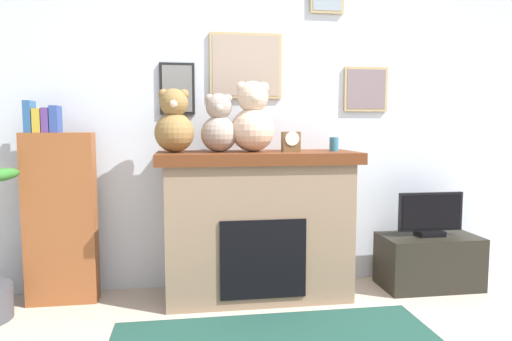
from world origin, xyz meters
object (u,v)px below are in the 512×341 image
object	(u,v)px
tv_stand	(429,261)
teddy_bear_cream	(253,120)
bookshelf	(60,214)
mantel_clock	(291,141)
teddy_bear_grey	(219,126)
teddy_bear_brown	(174,124)
candle_jar	(334,144)
television	(430,215)
fireplace	(257,224)

from	to	relation	value
tv_stand	teddy_bear_cream	xyz separation A→B (m)	(-1.38, 0.01, 1.09)
tv_stand	bookshelf	bearing A→B (deg)	177.91
bookshelf	tv_stand	distance (m)	2.78
mantel_clock	teddy_bear_grey	size ratio (longest dim) A/B	0.35
tv_stand	teddy_bear_brown	world-z (taller)	teddy_bear_brown
candle_jar	teddy_bear_cream	world-z (taller)	teddy_bear_cream
television	mantel_clock	size ratio (longest dim) A/B	3.54
candle_jar	teddy_bear_brown	size ratio (longest dim) A/B	0.23
tv_stand	teddy_bear_cream	distance (m)	1.76
fireplace	teddy_bear_brown	distance (m)	0.94
candle_jar	mantel_clock	xyz separation A→B (m)	(-0.33, -0.00, 0.02)
television	teddy_bear_brown	xyz separation A→B (m)	(-1.94, 0.01, 0.70)
fireplace	bookshelf	world-z (taller)	bookshelf
tv_stand	television	size ratio (longest dim) A/B	1.44
tv_stand	teddy_bear_grey	distance (m)	1.93
mantel_clock	teddy_bear_brown	bearing A→B (deg)	179.92
bookshelf	teddy_bear_grey	size ratio (longest dim) A/B	3.45
television	tv_stand	bearing A→B (deg)	90.00
fireplace	television	xyz separation A→B (m)	(1.35, -0.03, 0.03)
television	teddy_bear_brown	size ratio (longest dim) A/B	1.16
television	candle_jar	size ratio (longest dim) A/B	5.01
tv_stand	teddy_bear_brown	distance (m)	2.21
fireplace	teddy_bear_brown	xyz separation A→B (m)	(-0.59, -0.02, 0.73)
mantel_clock	teddy_bear_cream	xyz separation A→B (m)	(-0.28, 0.00, 0.15)
television	teddy_bear_grey	distance (m)	1.76
fireplace	mantel_clock	size ratio (longest dim) A/B	9.84
bookshelf	fireplace	bearing A→B (deg)	-3.06
mantel_clock	teddy_bear_brown	xyz separation A→B (m)	(-0.83, 0.00, 0.13)
teddy_bear_brown	candle_jar	bearing A→B (deg)	0.03
candle_jar	teddy_bear_grey	world-z (taller)	teddy_bear_grey
television	teddy_bear_cream	size ratio (longest dim) A/B	1.03
bookshelf	teddy_bear_brown	distance (m)	1.03
tv_stand	candle_jar	size ratio (longest dim) A/B	7.24
teddy_bear_cream	television	bearing A→B (deg)	-0.36
teddy_bear_brown	teddy_bear_cream	world-z (taller)	teddy_bear_cream
teddy_bear_grey	tv_stand	bearing A→B (deg)	-0.26
fireplace	teddy_bear_brown	size ratio (longest dim) A/B	3.23
tv_stand	teddy_bear_cream	bearing A→B (deg)	179.70
teddy_bear_grey	fireplace	bearing A→B (deg)	3.77
candle_jar	teddy_bear_brown	xyz separation A→B (m)	(-1.16, -0.00, 0.15)
fireplace	teddy_bear_grey	bearing A→B (deg)	-176.23
tv_stand	candle_jar	xyz separation A→B (m)	(-0.78, 0.01, 0.92)
fireplace	television	world-z (taller)	fireplace
teddy_bear_brown	mantel_clock	bearing A→B (deg)	-0.08
television	candle_jar	world-z (taller)	candle_jar
tv_stand	teddy_bear_brown	size ratio (longest dim) A/B	1.68
mantel_clock	teddy_bear_grey	distance (m)	0.53
fireplace	bookshelf	distance (m)	1.40
television	teddy_bear_cream	world-z (taller)	teddy_bear_cream
tv_stand	mantel_clock	distance (m)	1.45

